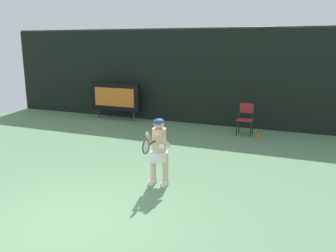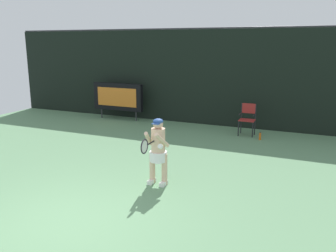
{
  "view_description": "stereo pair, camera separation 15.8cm",
  "coord_description": "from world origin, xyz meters",
  "px_view_note": "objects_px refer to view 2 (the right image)",
  "views": [
    {
      "loc": [
        3.76,
        -4.51,
        3.1
      ],
      "look_at": [
        0.43,
        3.51,
        1.05
      ],
      "focal_mm": 37.77,
      "sensor_mm": 36.0,
      "label": 1
    },
    {
      "loc": [
        3.91,
        -4.45,
        3.1
      ],
      "look_at": [
        0.43,
        3.51,
        1.05
      ],
      "focal_mm": 37.77,
      "sensor_mm": 36.0,
      "label": 2
    }
  ],
  "objects_px": {
    "scoreboard": "(118,97)",
    "umpire_chair": "(248,117)",
    "water_bottle": "(260,136)",
    "tennis_player": "(158,149)",
    "tennis_racket": "(145,146)"
  },
  "relations": [
    {
      "from": "umpire_chair",
      "to": "tennis_racket",
      "type": "bearing_deg",
      "value": -99.87
    },
    {
      "from": "scoreboard",
      "to": "water_bottle",
      "type": "distance_m",
      "value": 6.04
    },
    {
      "from": "umpire_chair",
      "to": "tennis_player",
      "type": "relative_size",
      "value": 0.72
    },
    {
      "from": "umpire_chair",
      "to": "tennis_racket",
      "type": "distance_m",
      "value": 5.81
    },
    {
      "from": "water_bottle",
      "to": "tennis_racket",
      "type": "height_order",
      "value": "tennis_racket"
    },
    {
      "from": "scoreboard",
      "to": "tennis_racket",
      "type": "relative_size",
      "value": 3.65
    },
    {
      "from": "tennis_player",
      "to": "tennis_racket",
      "type": "bearing_deg",
      "value": -93.35
    },
    {
      "from": "tennis_player",
      "to": "water_bottle",
      "type": "bearing_deg",
      "value": 72.35
    },
    {
      "from": "water_bottle",
      "to": "tennis_player",
      "type": "relative_size",
      "value": 0.18
    },
    {
      "from": "scoreboard",
      "to": "water_bottle",
      "type": "height_order",
      "value": "scoreboard"
    },
    {
      "from": "scoreboard",
      "to": "umpire_chair",
      "type": "xyz_separation_m",
      "value": [
        5.39,
        -0.42,
        -0.33
      ]
    },
    {
      "from": "scoreboard",
      "to": "umpire_chair",
      "type": "height_order",
      "value": "scoreboard"
    },
    {
      "from": "umpire_chair",
      "to": "water_bottle",
      "type": "relative_size",
      "value": 4.08
    },
    {
      "from": "umpire_chair",
      "to": "water_bottle",
      "type": "distance_m",
      "value": 0.87
    },
    {
      "from": "umpire_chair",
      "to": "tennis_player",
      "type": "height_order",
      "value": "tennis_player"
    }
  ]
}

